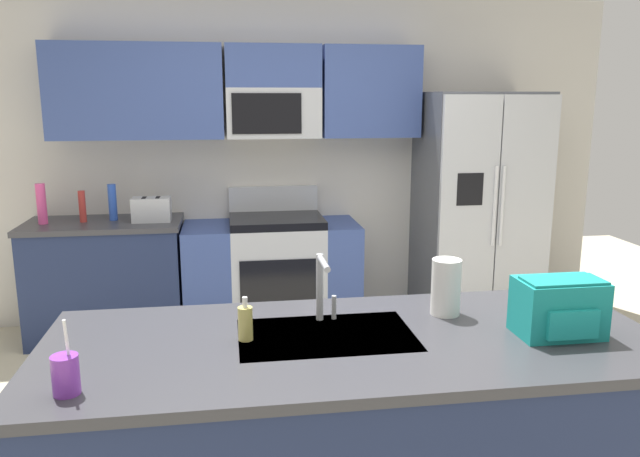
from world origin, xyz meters
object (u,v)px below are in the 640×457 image
at_px(bottle_pink, 42,204).
at_px(backpack, 559,306).
at_px(toaster, 152,209).
at_px(range_oven, 272,273).
at_px(pepper_mill, 82,206).
at_px(soap_dispenser, 245,323).
at_px(drink_cup_purple, 66,374).
at_px(sink_faucet, 322,283).
at_px(bottle_blue, 113,202).
at_px(refrigerator, 477,209).
at_px(paper_towel_roll, 446,287).

bearing_deg(bottle_pink, backpack, -44.94).
bearing_deg(toaster, range_oven, 3.35).
bearing_deg(pepper_mill, toaster, -5.67).
bearing_deg(soap_dispenser, bottle_pink, 119.61).
bearing_deg(drink_cup_purple, soap_dispenser, 32.45).
bearing_deg(range_oven, bottle_pink, -178.94).
xyz_separation_m(range_oven, soap_dispenser, (-0.28, -2.49, 0.53)).
height_order(range_oven, backpack, backpack).
bearing_deg(sink_faucet, drink_cup_purple, -150.14).
height_order(toaster, pepper_mill, pepper_mill).
xyz_separation_m(pepper_mill, bottle_blue, (0.21, 0.04, 0.02)).
relative_size(drink_cup_purple, soap_dispenser, 1.45).
height_order(bottle_pink, sink_faucet, bottle_pink).
bearing_deg(refrigerator, backpack, -106.16).
relative_size(sink_faucet, soap_dispenser, 1.66).
distance_m(toaster, paper_towel_roll, 2.71).
xyz_separation_m(drink_cup_purple, soap_dispenser, (0.56, 0.36, 0.00)).
xyz_separation_m(sink_faucet, drink_cup_purple, (-0.88, -0.51, -0.10)).
xyz_separation_m(pepper_mill, bottle_pink, (-0.28, -0.03, 0.03)).
distance_m(sink_faucet, drink_cup_purple, 1.02).
bearing_deg(bottle_pink, paper_towel_roll, -45.61).
relative_size(pepper_mill, sink_faucet, 0.83).
distance_m(bottle_blue, sink_faucet, 2.68).
relative_size(bottle_blue, bottle_pink, 0.92).
height_order(range_oven, bottle_pink, bottle_pink).
xyz_separation_m(toaster, bottle_pink, (-0.78, 0.02, 0.06)).
bearing_deg(soap_dispenser, backpack, -6.31).
xyz_separation_m(bottle_pink, paper_towel_roll, (2.25, -2.29, -0.03)).
bearing_deg(bottle_pink, sink_faucet, -53.42).
bearing_deg(drink_cup_purple, backpack, 7.31).
relative_size(range_oven, drink_cup_purple, 5.52).
distance_m(range_oven, soap_dispenser, 2.56).
height_order(toaster, backpack, backpack).
xyz_separation_m(toaster, drink_cup_purple, (0.05, -2.79, -0.03)).
relative_size(range_oven, sink_faucet, 4.82).
bearing_deg(toaster, sink_faucet, -67.79).
xyz_separation_m(range_oven, sink_faucet, (0.04, -2.34, 0.62)).
relative_size(toaster, backpack, 0.88).
xyz_separation_m(drink_cup_purple, paper_towel_roll, (1.41, 0.52, 0.05)).
relative_size(sink_faucet, paper_towel_roll, 1.17).
distance_m(toaster, bottle_pink, 0.78).
bearing_deg(pepper_mill, bottle_pink, -174.11).
bearing_deg(refrigerator, bottle_blue, 177.80).
distance_m(refrigerator, bottle_blue, 2.85).
distance_m(bottle_pink, backpack, 3.67).
bearing_deg(toaster, pepper_mill, 174.33).
xyz_separation_m(refrigerator, soap_dispenser, (-1.94, -2.42, 0.04)).
height_order(toaster, bottle_pink, bottle_pink).
xyz_separation_m(pepper_mill, soap_dispenser, (1.12, -2.49, -0.05)).
height_order(pepper_mill, sink_faucet, sink_faucet).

